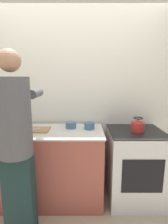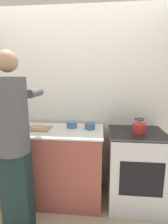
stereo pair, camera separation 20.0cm
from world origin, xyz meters
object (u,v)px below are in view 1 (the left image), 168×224
at_px(person, 15,141).
at_px(knife, 29,129).
at_px(bowl_prep, 70,125).
at_px(cutting_board, 33,130).
at_px(kettle, 137,125).
at_px(canister_jar, 9,122).
at_px(oven, 133,165).

xyz_separation_m(person, knife, (-0.03, 0.52, -0.04)).
bearing_deg(bowl_prep, cutting_board, -167.05).
height_order(person, kettle, person).
xyz_separation_m(person, kettle, (1.29, 0.53, 0.00)).
height_order(cutting_board, bowl_prep, bowl_prep).
bearing_deg(cutting_board, canister_jar, 159.71).
height_order(bowl_prep, canister_jar, canister_jar).
bearing_deg(person, bowl_prep, 54.06).
relative_size(oven, canister_jar, 6.42).
xyz_separation_m(knife, kettle, (1.31, 0.01, 0.04)).
bearing_deg(bowl_prep, canister_jar, 178.56).
height_order(knife, bowl_prep, bowl_prep).
distance_m(cutting_board, canister_jar, 0.36).
bearing_deg(bowl_prep, kettle, -7.48).
relative_size(cutting_board, knife, 1.64).
height_order(cutting_board, canister_jar, canister_jar).
height_order(oven, canister_jar, canister_jar).
relative_size(oven, knife, 3.86).
bearing_deg(bowl_prep, oven, -6.83).
bearing_deg(knife, oven, -17.25).
xyz_separation_m(oven, bowl_prep, (-0.82, 0.10, 0.51)).
height_order(kettle, bowl_prep, kettle).
relative_size(cutting_board, bowl_prep, 2.94).
height_order(oven, cutting_board, cutting_board).
distance_m(cutting_board, bowl_prep, 0.47).
bearing_deg(canister_jar, cutting_board, -20.29).
relative_size(person, bowl_prep, 13.58).
bearing_deg(person, canister_jar, 116.81).
distance_m(oven, person, 1.48).
xyz_separation_m(kettle, canister_jar, (-1.62, 0.13, 0.01)).
bearing_deg(kettle, person, -157.78).
distance_m(person, knife, 0.52).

